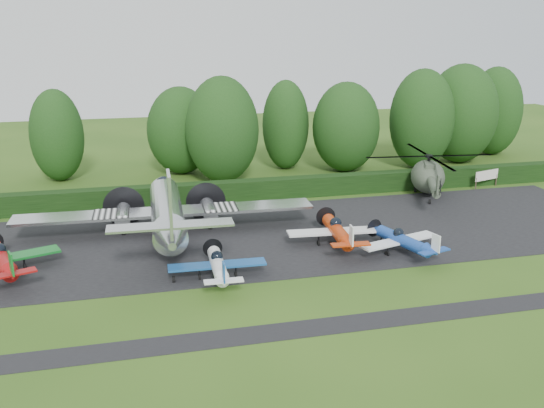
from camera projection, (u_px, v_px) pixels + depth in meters
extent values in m
plane|color=#284B15|center=(256.00, 289.00, 40.21)|extent=(160.00, 160.00, 0.00)
cube|color=black|center=(230.00, 239.00, 49.52)|extent=(70.00, 18.00, 0.01)
cube|color=black|center=(278.00, 332.00, 34.62)|extent=(70.00, 2.00, 0.00)
cube|color=black|center=(211.00, 202.00, 59.76)|extent=(90.00, 1.60, 2.00)
cylinder|color=silver|center=(167.00, 212.00, 49.54)|extent=(2.59, 13.50, 2.59)
cone|color=silver|center=(161.00, 188.00, 56.58)|extent=(2.59, 1.69, 2.59)
cone|color=silver|center=(175.00, 238.00, 41.84)|extent=(2.59, 3.38, 2.59)
sphere|color=black|center=(161.00, 185.00, 55.42)|extent=(1.69, 1.69, 1.69)
cube|color=silver|center=(166.00, 212.00, 50.69)|extent=(24.75, 2.70, 0.25)
cube|color=white|center=(111.00, 214.00, 49.63)|extent=(2.93, 2.81, 0.06)
cube|color=white|center=(219.00, 207.00, 51.67)|extent=(2.93, 2.81, 0.06)
cylinder|color=silver|center=(122.00, 216.00, 50.58)|extent=(1.24, 3.60, 1.24)
cylinder|color=silver|center=(208.00, 210.00, 52.21)|extent=(1.24, 3.60, 1.24)
cylinder|color=black|center=(122.00, 207.00, 52.94)|extent=(3.60, 0.03, 3.60)
cylinder|color=black|center=(204.00, 202.00, 54.57)|extent=(3.60, 0.03, 3.60)
cube|color=silver|center=(176.00, 225.00, 40.65)|extent=(8.44, 1.58, 0.16)
cube|color=silver|center=(175.00, 204.00, 39.88)|extent=(0.20, 2.48, 4.28)
cylinder|color=black|center=(123.00, 231.00, 50.52)|extent=(0.28, 1.01, 1.01)
cylinder|color=black|center=(209.00, 225.00, 52.15)|extent=(0.28, 1.01, 1.01)
cylinder|color=black|center=(179.00, 279.00, 41.30)|extent=(0.20, 0.50, 0.50)
cylinder|color=maroon|center=(2.00, 260.00, 41.90)|extent=(1.10, 6.28, 1.10)
sphere|color=black|center=(3.00, 249.00, 42.39)|extent=(0.96, 0.96, 0.96)
cube|color=#0E631E|center=(4.00, 259.00, 42.48)|extent=(7.99, 1.48, 0.16)
cylinder|color=black|center=(11.00, 240.00, 45.68)|extent=(1.71, 0.02, 1.71)
cylinder|color=black|center=(27.00, 270.00, 42.86)|extent=(0.16, 0.50, 0.50)
cylinder|color=black|center=(11.00, 258.00, 44.97)|extent=(0.14, 0.46, 0.46)
cylinder|color=white|center=(218.00, 265.00, 41.38)|extent=(0.93, 5.32, 0.93)
sphere|color=black|center=(217.00, 257.00, 41.80)|extent=(0.81, 0.81, 0.81)
cube|color=#174B8F|center=(217.00, 265.00, 41.87)|extent=(6.77, 1.26, 0.14)
cube|color=white|center=(226.00, 281.00, 38.34)|extent=(2.51, 0.68, 0.10)
cube|color=#174B8F|center=(226.00, 272.00, 38.07)|extent=(0.10, 0.77, 1.26)
cylinder|color=black|center=(211.00, 248.00, 44.57)|extent=(1.45, 0.02, 1.45)
cylinder|color=black|center=(200.00, 278.00, 41.62)|extent=(0.14, 0.43, 0.43)
cylinder|color=black|center=(236.00, 274.00, 42.19)|extent=(0.14, 0.43, 0.43)
cylinder|color=black|center=(213.00, 264.00, 43.98)|extent=(0.12, 0.39, 0.39)
cylinder|color=#B8310A|center=(338.00, 232.00, 47.63)|extent=(1.06, 6.10, 1.06)
sphere|color=black|center=(335.00, 223.00, 48.10)|extent=(0.93, 0.93, 0.93)
cube|color=white|center=(335.00, 231.00, 48.19)|extent=(7.76, 1.44, 0.16)
cube|color=#B8310A|center=(355.00, 244.00, 44.14)|extent=(2.88, 0.78, 0.11)
cube|color=white|center=(356.00, 235.00, 43.83)|extent=(0.11, 0.89, 1.44)
cylinder|color=black|center=(322.00, 217.00, 51.29)|extent=(1.66, 0.02, 1.66)
cylinder|color=black|center=(319.00, 244.00, 47.90)|extent=(0.16, 0.49, 0.49)
cylinder|color=black|center=(353.00, 241.00, 48.56)|extent=(0.16, 0.49, 0.49)
cylinder|color=black|center=(326.00, 232.00, 50.61)|extent=(0.13, 0.44, 0.44)
cylinder|color=#194198|center=(403.00, 241.00, 46.01)|extent=(0.94, 5.40, 0.94)
sphere|color=black|center=(400.00, 233.00, 46.43)|extent=(0.83, 0.83, 0.83)
cube|color=white|center=(400.00, 241.00, 46.51)|extent=(6.88, 1.28, 0.14)
cube|color=#194198|center=(424.00, 253.00, 42.92)|extent=(2.55, 0.69, 0.10)
cube|color=white|center=(425.00, 245.00, 42.65)|extent=(0.10, 0.79, 1.28)
cylinder|color=black|center=(385.00, 226.00, 49.26)|extent=(1.47, 0.02, 1.47)
cylinder|color=black|center=(386.00, 252.00, 46.25)|extent=(0.14, 0.43, 0.43)
cylinder|color=black|center=(416.00, 249.00, 46.83)|extent=(0.14, 0.43, 0.43)
cylinder|color=black|center=(389.00, 241.00, 48.65)|extent=(0.12, 0.39, 0.39)
ellipsoid|color=#374132|center=(428.00, 176.00, 61.76)|extent=(3.38, 6.20, 3.24)
cylinder|color=#374132|center=(452.00, 185.00, 57.13)|extent=(0.76, 6.50, 0.76)
cube|color=#374132|center=(473.00, 184.00, 53.72)|extent=(0.13, 0.97, 1.73)
cylinder|color=black|center=(429.00, 161.00, 61.30)|extent=(0.32, 0.32, 0.87)
cylinder|color=black|center=(429.00, 156.00, 61.16)|extent=(0.76, 0.76, 0.27)
cylinder|color=black|center=(429.00, 156.00, 61.16)|extent=(13.00, 13.00, 0.06)
cube|color=#374132|center=(433.00, 166.00, 60.60)|extent=(0.97, 2.17, 0.76)
ellipsoid|color=black|center=(420.00, 171.00, 63.34)|extent=(2.06, 2.06, 1.85)
cylinder|color=black|center=(413.00, 190.00, 62.79)|extent=(0.19, 0.61, 0.61)
cylinder|color=black|center=(432.00, 189.00, 63.28)|extent=(0.19, 0.61, 0.61)
cylinder|color=black|center=(443.00, 201.00, 59.02)|extent=(0.17, 0.52, 0.52)
cylinder|color=#3F3326|center=(473.00, 183.00, 64.51)|extent=(0.13, 0.13, 1.27)
cylinder|color=#3F3326|center=(499.00, 181.00, 65.23)|extent=(0.13, 0.13, 1.27)
cube|color=silver|center=(487.00, 175.00, 64.66)|extent=(3.37, 0.08, 1.05)
cylinder|color=black|center=(60.00, 166.00, 67.57)|extent=(0.70, 0.70, 3.34)
ellipsoid|color=#163912|center=(57.00, 135.00, 66.58)|extent=(5.81, 5.81, 10.20)
cylinder|color=black|center=(223.00, 165.00, 66.92)|extent=(0.70, 0.70, 3.81)
ellipsoid|color=#163912|center=(222.00, 130.00, 65.79)|extent=(7.98, 7.98, 11.65)
cylinder|color=black|center=(458.00, 146.00, 76.52)|extent=(0.70, 0.70, 4.02)
ellipsoid|color=#163912|center=(461.00, 114.00, 75.33)|extent=(8.96, 8.96, 12.29)
cylinder|color=black|center=(285.00, 154.00, 73.09)|extent=(0.70, 0.70, 3.48)
ellipsoid|color=#163912|center=(286.00, 125.00, 72.06)|extent=(5.54, 5.54, 10.65)
cylinder|color=black|center=(345.00, 157.00, 71.95)|extent=(0.70, 0.70, 3.45)
ellipsoid|color=#163912|center=(346.00, 127.00, 70.93)|extent=(7.86, 7.86, 10.54)
cylinder|color=black|center=(182.00, 159.00, 70.88)|extent=(0.70, 0.70, 3.31)
ellipsoid|color=#163912|center=(181.00, 130.00, 69.90)|extent=(7.75, 7.75, 10.12)
cylinder|color=black|center=(419.00, 152.00, 73.47)|extent=(0.70, 0.70, 3.90)
ellipsoid|color=#163912|center=(422.00, 119.00, 72.32)|extent=(7.67, 7.67, 11.92)
cylinder|color=black|center=(491.00, 140.00, 81.16)|extent=(0.70, 0.70, 3.80)
ellipsoid|color=#163912|center=(494.00, 111.00, 80.04)|extent=(7.17, 7.17, 11.61)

